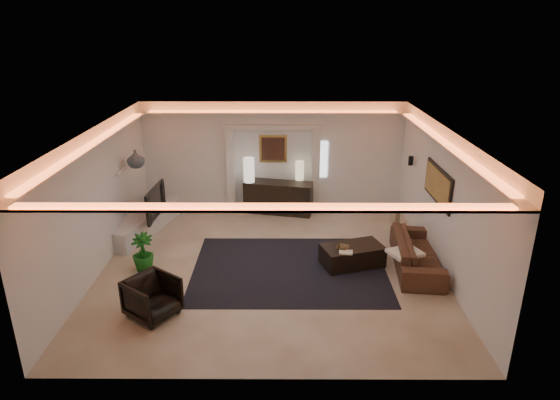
{
  "coord_description": "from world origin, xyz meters",
  "views": [
    {
      "loc": [
        0.24,
        -9.16,
        4.89
      ],
      "look_at": [
        0.2,
        0.6,
        1.25
      ],
      "focal_mm": 31.02,
      "sensor_mm": 36.0,
      "label": 1
    }
  ],
  "objects_px": {
    "sofa": "(417,253)",
    "coffee_table": "(352,256)",
    "console": "(278,198)",
    "armchair": "(152,297)"
  },
  "relations": [
    {
      "from": "coffee_table",
      "to": "armchair",
      "type": "height_order",
      "value": "armchair"
    },
    {
      "from": "sofa",
      "to": "armchair",
      "type": "distance_m",
      "value": 5.39
    },
    {
      "from": "console",
      "to": "sofa",
      "type": "relative_size",
      "value": 0.8
    },
    {
      "from": "sofa",
      "to": "armchair",
      "type": "xyz_separation_m",
      "value": [
        -5.08,
        -1.81,
        0.04
      ]
    },
    {
      "from": "sofa",
      "to": "coffee_table",
      "type": "bearing_deg",
      "value": 92.4
    },
    {
      "from": "console",
      "to": "coffee_table",
      "type": "distance_m",
      "value": 3.4
    },
    {
      "from": "console",
      "to": "armchair",
      "type": "xyz_separation_m",
      "value": [
        -2.16,
        -4.9,
        -0.04
      ]
    },
    {
      "from": "console",
      "to": "coffee_table",
      "type": "bearing_deg",
      "value": -49.83
    },
    {
      "from": "coffee_table",
      "to": "armchair",
      "type": "xyz_separation_m",
      "value": [
        -3.74,
        -1.9,
        0.16
      ]
    },
    {
      "from": "coffee_table",
      "to": "sofa",
      "type": "bearing_deg",
      "value": -21.57
    }
  ]
}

